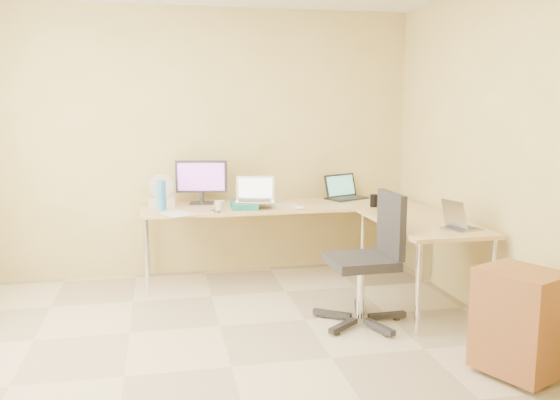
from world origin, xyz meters
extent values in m
plane|color=beige|center=(0.00, 0.00, 0.00)|extent=(4.50, 4.50, 0.00)
plane|color=#D5B677|center=(0.00, 2.25, 1.30)|extent=(4.50, 0.00, 4.50)
plane|color=#D5B677|center=(0.00, -2.25, 1.30)|extent=(4.50, 0.00, 4.50)
plane|color=#D5B677|center=(2.10, 0.00, 1.30)|extent=(0.00, 4.50, 4.50)
cube|color=tan|center=(0.72, 1.85, 0.36)|extent=(2.65, 0.70, 0.73)
cube|color=tan|center=(1.70, 0.85, 0.36)|extent=(0.70, 1.30, 0.73)
cube|color=#282627|center=(-0.02, 2.05, 0.94)|extent=(0.51, 0.25, 0.42)
cube|color=#136550|center=(0.34, 1.76, 0.76)|extent=(0.25, 0.33, 0.05)
cube|color=silver|center=(0.44, 1.72, 0.90)|extent=(0.41, 0.34, 0.23)
cube|color=black|center=(1.43, 2.05, 0.85)|extent=(0.48, 0.43, 0.25)
cube|color=silver|center=(0.65, 1.77, 0.74)|extent=(0.41, 0.13, 0.02)
ellipsoid|color=white|center=(0.83, 1.55, 0.75)|extent=(0.10, 0.08, 0.03)
imported|color=beige|center=(0.11, 1.69, 0.77)|extent=(0.11, 0.11, 0.09)
cylinder|color=silver|center=(0.06, 1.55, 0.74)|extent=(0.12, 0.12, 0.03)
cylinder|color=teal|center=(-0.40, 1.77, 0.87)|extent=(0.08, 0.08, 0.27)
cube|color=beige|center=(-0.29, 1.55, 0.73)|extent=(0.30, 0.36, 0.01)
cube|color=beige|center=(-0.40, 1.99, 0.77)|extent=(0.24, 0.17, 0.09)
cylinder|color=silver|center=(-0.40, 1.97, 0.87)|extent=(0.26, 0.26, 0.28)
cylinder|color=black|center=(1.54, 1.55, 0.79)|extent=(0.08, 0.08, 0.12)
cube|color=#B5B5B6|center=(1.85, 0.47, 0.82)|extent=(0.34, 0.30, 0.19)
cube|color=black|center=(1.07, 0.57, 0.50)|extent=(0.63, 0.63, 1.03)
cube|color=brown|center=(1.72, -0.49, 0.36)|extent=(0.53, 0.58, 0.64)
camera|label=1|loc=(-0.42, -3.56, 1.68)|focal=37.67mm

